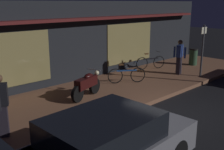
{
  "coord_description": "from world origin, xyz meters",
  "views": [
    {
      "loc": [
        -7.27,
        -4.67,
        3.53
      ],
      "look_at": [
        -0.55,
        2.4,
        0.95
      ],
      "focal_mm": 44.1,
      "sensor_mm": 36.0,
      "label": 1
    }
  ],
  "objects_px": {
    "motorcycle": "(87,84)",
    "bicycle_parked": "(151,62)",
    "person_photographer": "(1,104)",
    "person_bystander": "(179,56)",
    "sign_post": "(203,48)",
    "trash_bin": "(193,57)",
    "parked_car_far": "(106,148)",
    "bicycle_extra": "(127,75)"
  },
  "relations": [
    {
      "from": "sign_post",
      "to": "person_photographer",
      "type": "bearing_deg",
      "value": 177.26
    },
    {
      "from": "bicycle_parked",
      "to": "person_photographer",
      "type": "relative_size",
      "value": 0.93
    },
    {
      "from": "bicycle_parked",
      "to": "parked_car_far",
      "type": "distance_m",
      "value": 9.32
    },
    {
      "from": "person_bystander",
      "to": "trash_bin",
      "type": "bearing_deg",
      "value": 14.46
    },
    {
      "from": "sign_post",
      "to": "trash_bin",
      "type": "bearing_deg",
      "value": 38.7
    },
    {
      "from": "person_bystander",
      "to": "bicycle_extra",
      "type": "bearing_deg",
      "value": 166.42
    },
    {
      "from": "trash_bin",
      "to": "bicycle_extra",
      "type": "bearing_deg",
      "value": 178.87
    },
    {
      "from": "person_bystander",
      "to": "parked_car_far",
      "type": "distance_m",
      "value": 8.68
    },
    {
      "from": "motorcycle",
      "to": "bicycle_parked",
      "type": "distance_m",
      "value": 5.34
    },
    {
      "from": "motorcycle",
      "to": "bicycle_extra",
      "type": "relative_size",
      "value": 1.17
    },
    {
      "from": "motorcycle",
      "to": "trash_bin",
      "type": "bearing_deg",
      "value": 1.48
    },
    {
      "from": "trash_bin",
      "to": "parked_car_far",
      "type": "bearing_deg",
      "value": -158.29
    },
    {
      "from": "bicycle_extra",
      "to": "trash_bin",
      "type": "relative_size",
      "value": 1.53
    },
    {
      "from": "bicycle_parked",
      "to": "sign_post",
      "type": "relative_size",
      "value": 0.65
    },
    {
      "from": "parked_car_far",
      "to": "trash_bin",
      "type": "bearing_deg",
      "value": 21.71
    },
    {
      "from": "person_photographer",
      "to": "sign_post",
      "type": "height_order",
      "value": "sign_post"
    },
    {
      "from": "trash_bin",
      "to": "bicycle_parked",
      "type": "bearing_deg",
      "value": 157.79
    },
    {
      "from": "person_photographer",
      "to": "parked_car_far",
      "type": "xyz_separation_m",
      "value": [
        0.88,
        -3.0,
        -0.32
      ]
    },
    {
      "from": "motorcycle",
      "to": "bicycle_parked",
      "type": "xyz_separation_m",
      "value": [
        5.2,
        1.21,
        -0.14
      ]
    },
    {
      "from": "motorcycle",
      "to": "person_photographer",
      "type": "xyz_separation_m",
      "value": [
        -3.47,
        -0.89,
        0.38
      ]
    },
    {
      "from": "motorcycle",
      "to": "sign_post",
      "type": "xyz_separation_m",
      "value": [
        5.77,
        -1.33,
        0.86
      ]
    },
    {
      "from": "parked_car_far",
      "to": "motorcycle",
      "type": "bearing_deg",
      "value": 56.33
    },
    {
      "from": "person_bystander",
      "to": "motorcycle",
      "type": "bearing_deg",
      "value": 175.68
    },
    {
      "from": "person_photographer",
      "to": "sign_post",
      "type": "bearing_deg",
      "value": -2.74
    },
    {
      "from": "bicycle_extra",
      "to": "bicycle_parked",
      "type": "bearing_deg",
      "value": 18.18
    },
    {
      "from": "motorcycle",
      "to": "parked_car_far",
      "type": "height_order",
      "value": "parked_car_far"
    },
    {
      "from": "motorcycle",
      "to": "person_photographer",
      "type": "height_order",
      "value": "person_photographer"
    },
    {
      "from": "bicycle_parked",
      "to": "person_photographer",
      "type": "height_order",
      "value": "person_photographer"
    },
    {
      "from": "trash_bin",
      "to": "parked_car_far",
      "type": "xyz_separation_m",
      "value": [
        -10.28,
        -4.09,
        0.08
      ]
    },
    {
      "from": "person_photographer",
      "to": "bicycle_parked",
      "type": "bearing_deg",
      "value": 13.64
    },
    {
      "from": "motorcycle",
      "to": "sign_post",
      "type": "relative_size",
      "value": 0.69
    },
    {
      "from": "motorcycle",
      "to": "bicycle_extra",
      "type": "distance_m",
      "value": 2.44
    },
    {
      "from": "person_photographer",
      "to": "bicycle_extra",
      "type": "bearing_deg",
      "value": 11.43
    },
    {
      "from": "person_bystander",
      "to": "parked_car_far",
      "type": "relative_size",
      "value": 0.4
    },
    {
      "from": "motorcycle",
      "to": "bicycle_extra",
      "type": "bearing_deg",
      "value": 7.13
    },
    {
      "from": "bicycle_extra",
      "to": "person_bystander",
      "type": "height_order",
      "value": "person_bystander"
    },
    {
      "from": "person_bystander",
      "to": "person_photographer",
      "type": "bearing_deg",
      "value": -176.85
    },
    {
      "from": "bicycle_extra",
      "to": "parked_car_far",
      "type": "height_order",
      "value": "parked_car_far"
    },
    {
      "from": "bicycle_extra",
      "to": "sign_post",
      "type": "relative_size",
      "value": 0.59
    },
    {
      "from": "bicycle_extra",
      "to": "person_bystander",
      "type": "relative_size",
      "value": 0.85
    },
    {
      "from": "person_bystander",
      "to": "bicycle_parked",
      "type": "bearing_deg",
      "value": 95.29
    },
    {
      "from": "motorcycle",
      "to": "trash_bin",
      "type": "relative_size",
      "value": 1.78
    }
  ]
}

